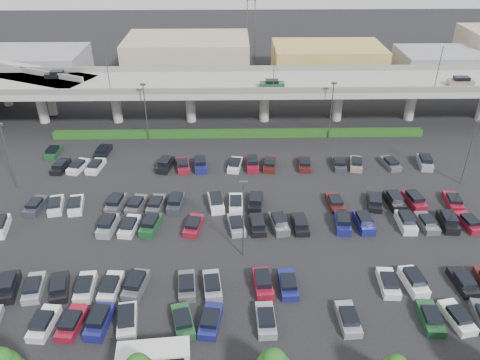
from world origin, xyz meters
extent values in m
plane|color=black|center=(0.00, 0.00, 0.00)|extent=(280.00, 280.00, 0.00)
cube|color=#9A9A92|center=(0.00, 32.00, 7.25)|extent=(150.00, 13.00, 1.10)
cube|color=slate|center=(0.00, 25.75, 8.30)|extent=(150.00, 0.50, 1.00)
cube|color=slate|center=(0.00, 38.25, 8.30)|extent=(150.00, 0.50, 1.00)
cylinder|color=#9A9A92|center=(-37.00, 32.00, 3.35)|extent=(1.80, 1.80, 6.70)
cube|color=slate|center=(-37.00, 32.00, 6.50)|extent=(2.60, 9.75, 0.50)
cylinder|color=#9A9A92|center=(-23.00, 32.00, 3.35)|extent=(1.80, 1.80, 6.70)
cube|color=slate|center=(-23.00, 32.00, 6.50)|extent=(2.60, 9.75, 0.50)
cylinder|color=#9A9A92|center=(-9.00, 32.00, 3.35)|extent=(1.80, 1.80, 6.70)
cube|color=slate|center=(-9.00, 32.00, 6.50)|extent=(2.60, 9.75, 0.50)
cylinder|color=#9A9A92|center=(5.00, 32.00, 3.35)|extent=(1.80, 1.80, 6.70)
cube|color=slate|center=(5.00, 32.00, 6.50)|extent=(2.60, 9.75, 0.50)
cylinder|color=#9A9A92|center=(19.00, 32.00, 3.35)|extent=(1.80, 1.80, 6.70)
cube|color=slate|center=(19.00, 32.00, 6.50)|extent=(2.60, 9.75, 0.50)
cylinder|color=#9A9A92|center=(33.00, 32.00, 3.35)|extent=(1.80, 1.80, 6.70)
cube|color=slate|center=(33.00, 32.00, 6.50)|extent=(2.60, 9.75, 0.50)
cube|color=black|center=(-34.00, 35.00, 8.21)|extent=(4.40, 1.82, 0.82)
cube|color=black|center=(-34.00, 35.00, 8.84)|extent=(2.30, 1.60, 0.50)
cube|color=#1A4925|center=(6.00, 29.00, 8.21)|extent=(4.40, 1.82, 0.82)
cube|color=black|center=(6.00, 29.00, 8.84)|extent=(2.30, 1.60, 0.50)
cube|color=gray|center=(40.00, 29.00, 8.32)|extent=(4.40, 1.82, 1.05)
cube|color=black|center=(40.00, 29.00, 9.14)|extent=(2.60, 1.60, 0.65)
cylinder|color=#434348|center=(-22.00, 25.90, 11.80)|extent=(0.14, 0.14, 8.00)
cylinder|color=#434348|center=(6.00, 25.90, 11.80)|extent=(0.14, 0.14, 8.00)
cylinder|color=#434348|center=(34.00, 25.90, 11.80)|extent=(0.14, 0.14, 8.00)
cylinder|color=#9A9A92|center=(-47.47, 40.89, 3.35)|extent=(1.60, 1.60, 6.70)
cylinder|color=#9A9A92|center=(-36.59, 35.82, 3.35)|extent=(1.60, 1.60, 6.70)
cube|color=#163710|center=(0.00, 25.00, 0.55)|extent=(66.00, 1.60, 1.10)
sphere|color=#1C4A13|center=(2.04, -26.27, 4.27)|extent=(2.08, 2.08, 2.08)
cube|color=silver|center=(-8.44, -23.11, 0.94)|extent=(6.60, 2.70, 1.88)
cube|color=black|center=(-8.44, -23.11, 1.39)|extent=(5.72, 2.67, 0.85)
cube|color=silver|center=(-8.44, -23.11, 1.99)|extent=(6.70, 2.79, 0.22)
cube|color=white|center=(-20.00, -18.50, 0.41)|extent=(2.24, 4.56, 0.82)
cube|color=black|center=(-20.00, -18.70, 1.04)|extent=(1.82, 2.44, 0.50)
cube|color=maroon|center=(-17.25, -18.50, 0.41)|extent=(2.33, 4.58, 0.82)
cube|color=black|center=(-17.25, -18.70, 1.04)|extent=(1.86, 2.47, 0.50)
cube|color=navy|center=(-14.50, -18.50, 0.53)|extent=(2.30, 4.58, 1.05)
cube|color=black|center=(-14.50, -18.50, 1.34)|extent=(1.88, 2.76, 0.65)
cube|color=silver|center=(-11.75, -18.50, 0.53)|extent=(2.45, 4.62, 1.05)
cube|color=black|center=(-11.75, -18.50, 1.34)|extent=(1.97, 2.81, 0.65)
cube|color=#1A4925|center=(-6.25, -18.50, 0.41)|extent=(2.86, 4.71, 0.82)
cube|color=black|center=(-6.25, -18.69, 1.04)|extent=(2.12, 2.63, 0.50)
cube|color=navy|center=(-3.50, -18.50, 0.41)|extent=(2.46, 4.62, 0.82)
cube|color=black|center=(-3.50, -18.70, 1.04)|extent=(1.93, 2.52, 0.50)
cube|color=gray|center=(2.00, -18.50, 0.41)|extent=(1.97, 4.46, 0.82)
cube|color=black|center=(2.00, -18.70, 1.04)|extent=(1.68, 2.35, 0.50)
cube|color=gray|center=(10.25, -18.50, 0.41)|extent=(1.99, 4.47, 0.82)
cube|color=black|center=(10.25, -18.70, 1.04)|extent=(1.69, 2.36, 0.50)
cube|color=#1A4925|center=(18.50, -18.50, 0.41)|extent=(2.08, 4.50, 0.82)
cube|color=black|center=(18.50, -18.70, 1.04)|extent=(1.73, 2.39, 0.50)
cube|color=white|center=(21.25, -18.50, 0.41)|extent=(2.59, 4.66, 0.82)
cube|color=black|center=(21.25, -18.70, 1.04)|extent=(1.99, 2.55, 0.50)
cube|color=black|center=(-25.50, -13.50, 0.53)|extent=(2.56, 4.65, 1.05)
cube|color=black|center=(-25.50, -13.50, 1.34)|extent=(2.03, 2.84, 0.65)
cube|color=gray|center=(-22.75, -13.50, 0.41)|extent=(2.45, 4.62, 0.82)
cube|color=black|center=(-22.75, -13.70, 1.04)|extent=(1.92, 2.51, 0.50)
cube|color=black|center=(-20.00, -13.50, 0.41)|extent=(2.81, 4.71, 0.82)
cube|color=black|center=(-20.00, -13.69, 1.04)|extent=(2.10, 2.61, 0.50)
cube|color=silver|center=(-17.25, -13.50, 0.41)|extent=(2.12, 4.51, 0.82)
cube|color=black|center=(-17.25, -13.70, 1.04)|extent=(1.75, 2.40, 0.50)
cube|color=white|center=(-14.50, -13.50, 0.41)|extent=(2.14, 4.52, 0.82)
cube|color=black|center=(-14.50, -13.70, 1.04)|extent=(1.77, 2.41, 0.50)
cube|color=#4C4D53|center=(-11.75, -13.50, 0.53)|extent=(2.59, 4.66, 1.05)
cube|color=black|center=(-11.75, -13.50, 1.34)|extent=(2.05, 2.85, 0.65)
cube|color=#4C4D53|center=(-6.25, -13.50, 0.41)|extent=(2.25, 4.56, 0.82)
cube|color=black|center=(-6.25, -13.70, 1.04)|extent=(1.82, 2.45, 0.50)
cube|color=gray|center=(-3.50, -13.50, 0.41)|extent=(2.34, 4.59, 0.82)
cube|color=black|center=(-3.50, -13.70, 1.04)|extent=(1.87, 2.48, 0.50)
cube|color=maroon|center=(2.00, -13.50, 0.53)|extent=(2.21, 4.54, 1.05)
cube|color=black|center=(2.00, -13.50, 1.34)|extent=(1.83, 2.73, 0.65)
cube|color=navy|center=(4.75, -13.50, 0.41)|extent=(1.93, 4.44, 0.82)
cube|color=black|center=(4.75, -13.70, 1.04)|extent=(1.66, 2.34, 0.50)
cube|color=white|center=(15.75, -13.50, 0.41)|extent=(2.08, 4.50, 0.82)
cube|color=black|center=(15.75, -13.70, 1.04)|extent=(1.73, 2.39, 0.50)
cube|color=white|center=(18.50, -13.50, 0.53)|extent=(2.30, 4.58, 1.05)
cube|color=black|center=(18.50, -13.50, 1.34)|extent=(1.88, 2.76, 0.65)
cube|color=black|center=(24.00, -13.50, 0.41)|extent=(2.07, 4.50, 0.82)
cube|color=black|center=(24.00, -13.70, 1.04)|extent=(1.73, 2.39, 0.50)
cube|color=white|center=(-31.00, -2.50, 0.53)|extent=(2.57, 4.65, 1.05)
cube|color=gray|center=(-17.25, -2.50, 0.53)|extent=(2.24, 4.56, 1.05)
cube|color=black|center=(-17.25, -2.50, 1.34)|extent=(1.85, 2.74, 0.65)
cube|color=white|center=(-14.50, -2.50, 0.41)|extent=(2.39, 4.60, 0.82)
cube|color=black|center=(-14.50, -2.70, 1.04)|extent=(1.89, 2.49, 0.50)
cube|color=#1A4925|center=(-11.75, -2.50, 0.53)|extent=(2.59, 4.66, 1.05)
cube|color=black|center=(-11.75, -2.50, 1.34)|extent=(2.05, 2.85, 0.65)
cube|color=maroon|center=(-6.25, -2.50, 0.41)|extent=(2.57, 4.65, 0.82)
cube|color=black|center=(-6.25, -2.70, 1.04)|extent=(1.98, 2.55, 0.50)
cube|color=gray|center=(-0.75, -2.50, 0.41)|extent=(2.47, 4.63, 0.82)
cube|color=black|center=(-0.75, -2.70, 1.04)|extent=(1.93, 2.52, 0.50)
cube|color=black|center=(2.00, -2.50, 0.41)|extent=(2.11, 4.51, 0.82)
cube|color=black|center=(2.00, -2.70, 1.04)|extent=(1.75, 2.40, 0.50)
cube|color=#4C4D53|center=(4.75, -2.50, 0.53)|extent=(2.56, 4.65, 1.05)
cube|color=black|center=(4.75, -2.50, 1.34)|extent=(2.03, 2.84, 0.65)
cube|color=black|center=(7.50, -2.50, 0.41)|extent=(2.01, 4.48, 0.82)
cube|color=black|center=(7.50, -2.70, 1.04)|extent=(1.70, 2.37, 0.50)
cube|color=navy|center=(13.00, -2.50, 0.53)|extent=(2.26, 4.56, 1.05)
cube|color=black|center=(13.00, -2.50, 1.34)|extent=(1.86, 2.75, 0.65)
cube|color=navy|center=(15.75, -2.50, 0.53)|extent=(2.11, 4.51, 1.05)
cube|color=black|center=(15.75, -2.50, 1.34)|extent=(1.77, 2.70, 0.65)
cube|color=silver|center=(21.25, -2.50, 0.53)|extent=(1.90, 4.43, 1.05)
cube|color=black|center=(21.25, -2.50, 1.34)|extent=(1.65, 2.63, 0.65)
cube|color=#4C4D53|center=(24.00, -2.50, 0.41)|extent=(2.11, 4.51, 0.82)
cube|color=black|center=(24.00, -2.70, 1.04)|extent=(1.75, 2.40, 0.50)
cube|color=black|center=(26.75, -2.50, 0.53)|extent=(2.21, 4.55, 1.05)
cube|color=black|center=(26.75, -2.50, 1.34)|extent=(1.83, 2.73, 0.65)
cube|color=maroon|center=(29.50, -2.50, 0.41)|extent=(2.38, 4.60, 0.82)
cube|color=black|center=(29.50, -2.70, 1.04)|extent=(1.89, 2.49, 0.50)
cube|color=#2D313B|center=(-28.25, 2.50, 0.41)|extent=(2.19, 4.54, 0.82)
cube|color=black|center=(-28.25, 2.30, 1.04)|extent=(1.79, 2.43, 0.50)
cube|color=silver|center=(-25.50, 2.50, 0.41)|extent=(2.70, 4.68, 0.82)
cube|color=black|center=(-25.50, 2.30, 1.04)|extent=(2.05, 2.59, 0.50)
cube|color=white|center=(-22.75, 2.50, 0.41)|extent=(2.61, 4.66, 0.82)
cube|color=black|center=(-22.75, 2.30, 1.04)|extent=(2.00, 2.56, 0.50)
cube|color=#4C4D53|center=(-17.25, 2.50, 0.53)|extent=(2.40, 4.61, 1.05)
cube|color=black|center=(-17.25, 2.50, 1.34)|extent=(1.94, 2.79, 0.65)
cube|color=#4C4D53|center=(-14.50, 2.50, 0.41)|extent=(2.63, 4.67, 0.82)
cube|color=black|center=(-14.50, 2.30, 1.04)|extent=(2.01, 2.56, 0.50)
cube|color=#4C4D53|center=(-11.75, 2.50, 0.41)|extent=(2.35, 4.59, 0.82)
cube|color=black|center=(-11.75, 2.30, 1.04)|extent=(1.87, 2.48, 0.50)
cube|color=#2D313B|center=(-9.00, 2.50, 0.53)|extent=(2.26, 4.56, 1.05)
cube|color=black|center=(-9.00, 2.50, 1.34)|extent=(1.86, 2.75, 0.65)
cube|color=white|center=(-3.50, 2.50, 0.53)|extent=(2.51, 4.64, 1.05)
cube|color=black|center=(-3.50, 2.50, 1.34)|extent=(2.00, 2.82, 0.65)
cube|color=white|center=(-0.75, 2.50, 0.41)|extent=(1.85, 4.41, 0.82)
cube|color=black|center=(-0.75, 2.30, 1.04)|extent=(1.62, 2.31, 0.50)
cube|color=black|center=(2.00, 2.50, 0.53)|extent=(2.37, 4.60, 1.05)
cube|color=black|center=(2.00, 2.50, 1.34)|extent=(1.92, 2.78, 0.65)
cube|color=#461512|center=(13.00, 2.50, 0.41)|extent=(2.04, 4.48, 0.82)
cube|color=black|center=(13.00, 2.30, 1.04)|extent=(1.71, 2.38, 0.50)
cube|color=black|center=(18.50, 2.50, 0.41)|extent=(2.61, 4.66, 0.82)
cube|color=black|center=(18.50, 2.30, 1.04)|extent=(2.00, 2.56, 0.50)
cube|color=black|center=(21.25, 2.50, 0.53)|extent=(2.11, 4.51, 1.05)
cube|color=black|center=(21.25, 2.50, 1.34)|extent=(1.77, 2.70, 0.65)
cube|color=maroon|center=(24.00, 2.50, 0.53)|extent=(2.47, 4.63, 1.05)
cube|color=black|center=(24.00, 2.50, 1.34)|extent=(1.98, 2.81, 0.65)
cube|color=maroon|center=(29.50, 2.50, 0.41)|extent=(2.31, 4.58, 0.82)
cube|color=black|center=(29.50, 2.30, 1.04)|extent=(1.85, 2.47, 0.50)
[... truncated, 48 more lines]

